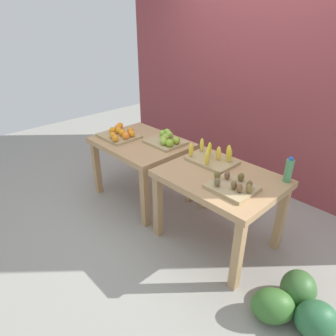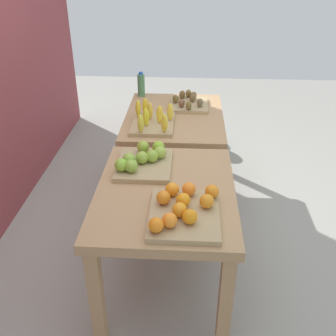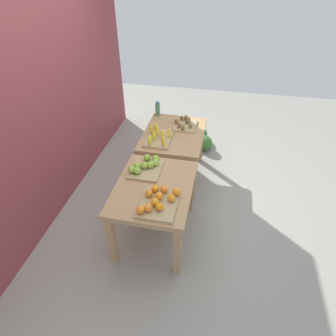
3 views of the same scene
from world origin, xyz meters
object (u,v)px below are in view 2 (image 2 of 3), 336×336
orange_bin (183,209)px  kiwi_bin (189,103)px  water_bottle (141,85)px  watermelon_pile (199,135)px  apple_bin (143,161)px  banana_crate (153,120)px  display_table_right (174,127)px  display_table_left (166,204)px

orange_bin → kiwi_bin: 1.58m
water_bottle → kiwi_bin: bearing=-119.0°
watermelon_pile → apple_bin: bearing=167.5°
kiwi_bin → water_bottle: size_ratio=1.66×
apple_bin → banana_crate: size_ratio=0.91×
watermelon_pile → water_bottle: bearing=129.9°
display_table_right → water_bottle: size_ratio=4.66×
apple_bin → kiwi_bin: size_ratio=1.09×
display_table_right → kiwi_bin: 0.27m
kiwi_bin → water_bottle: bearing=61.0°
display_table_left → banana_crate: (0.89, 0.16, 0.15)m
water_bottle → apple_bin: bearing=-172.7°
display_table_left → apple_bin: size_ratio=2.57×
display_table_left → watermelon_pile: display_table_left is taller
water_bottle → watermelon_pile: (0.47, -0.56, -0.71)m
kiwi_bin → watermelon_pile: size_ratio=0.56×
kiwi_bin → watermelon_pile: bearing=-10.0°
water_bottle → display_table_right: bearing=-143.9°
display_table_left → watermelon_pile: size_ratio=1.58×
apple_bin → orange_bin: bearing=-152.3°
display_table_right → apple_bin: bearing=169.8°
kiwi_bin → watermelon_pile: kiwi_bin is taller
banana_crate → orange_bin: bearing=-166.9°
banana_crate → watermelon_pile: bearing=-19.1°
display_table_left → display_table_right: 1.12m
banana_crate → display_table_right: bearing=-34.3°
display_table_right → orange_bin: size_ratio=2.36×
orange_bin → banana_crate: 1.17m
water_bottle → orange_bin: bearing=-166.6°
banana_crate → water_bottle: (0.68, 0.17, 0.06)m
banana_crate → kiwi_bin: (0.43, -0.27, -0.01)m
display_table_left → watermelon_pile: bearing=-6.7°
kiwi_bin → watermelon_pile: 0.96m
display_table_left → display_table_right: (1.12, 0.00, 0.00)m
banana_crate → water_bottle: water_bottle is taller
display_table_left → kiwi_bin: (1.32, -0.11, 0.14)m
display_table_left → kiwi_bin: kiwi_bin is taller
display_table_left → banana_crate: 0.92m
display_table_left → orange_bin: (-0.25, -0.11, 0.15)m
apple_bin → water_bottle: (1.32, 0.17, 0.06)m
display_table_right → watermelon_pile: bearing=-14.6°
orange_bin → watermelon_pile: orange_bin is taller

